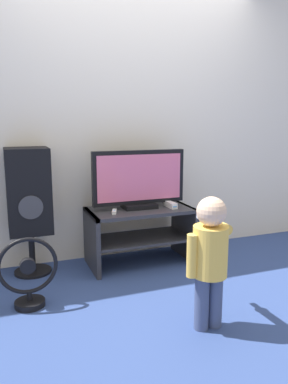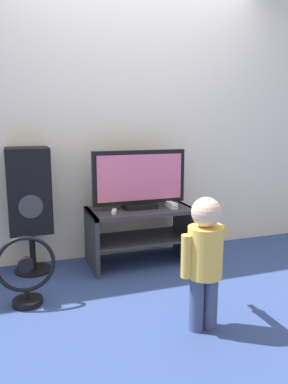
{
  "view_description": "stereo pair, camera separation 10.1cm",
  "coord_description": "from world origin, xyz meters",
  "views": [
    {
      "loc": [
        -1.12,
        -2.77,
        1.26
      ],
      "look_at": [
        0.0,
        0.15,
        0.67
      ],
      "focal_mm": 35.0,
      "sensor_mm": 36.0,
      "label": 1
    },
    {
      "loc": [
        -1.03,
        -2.81,
        1.26
      ],
      "look_at": [
        0.0,
        0.15,
        0.67
      ],
      "focal_mm": 35.0,
      "sensor_mm": 36.0,
      "label": 2
    }
  ],
  "objects": [
    {
      "name": "ground_plane",
      "position": [
        0.0,
        0.0,
        0.0
      ],
      "size": [
        16.0,
        16.0,
        0.0
      ],
      "primitive_type": "plane",
      "color": "navy"
    },
    {
      "name": "tv_stand",
      "position": [
        0.0,
        0.25,
        0.33
      ],
      "size": [
        0.92,
        0.49,
        0.5
      ],
      "color": "#2D2D33",
      "rests_on": "ground_plane"
    },
    {
      "name": "television",
      "position": [
        0.0,
        0.27,
        0.75
      ],
      "size": [
        0.84,
        0.2,
        0.51
      ],
      "color": "black",
      "rests_on": "tv_stand"
    },
    {
      "name": "wall_back",
      "position": [
        0.0,
        0.57,
        1.3
      ],
      "size": [
        10.0,
        0.06,
        2.6
      ],
      "color": "silver",
      "rests_on": "ground_plane"
    },
    {
      "name": "child",
      "position": [
        0.01,
        -0.92,
        0.49
      ],
      "size": [
        0.31,
        0.47,
        0.83
      ],
      "color": "#3F4C72",
      "rests_on": "ground_plane"
    },
    {
      "name": "floor_fan",
      "position": [
        -1.0,
        -0.25,
        0.22
      ],
      "size": [
        0.4,
        0.21,
        0.5
      ],
      "color": "black",
      "rests_on": "ground_plane"
    },
    {
      "name": "remote_primary",
      "position": [
        -0.26,
        0.17,
        0.51
      ],
      "size": [
        0.08,
        0.13,
        0.03
      ],
      "color": "white",
      "rests_on": "tv_stand"
    },
    {
      "name": "game_console",
      "position": [
        0.27,
        0.19,
        0.53
      ],
      "size": [
        0.06,
        0.19,
        0.05
      ],
      "color": "white",
      "rests_on": "tv_stand"
    },
    {
      "name": "speaker_tower",
      "position": [
        -0.93,
        0.35,
        0.68
      ],
      "size": [
        0.34,
        0.35,
        1.05
      ],
      "color": "black",
      "rests_on": "ground_plane"
    }
  ]
}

